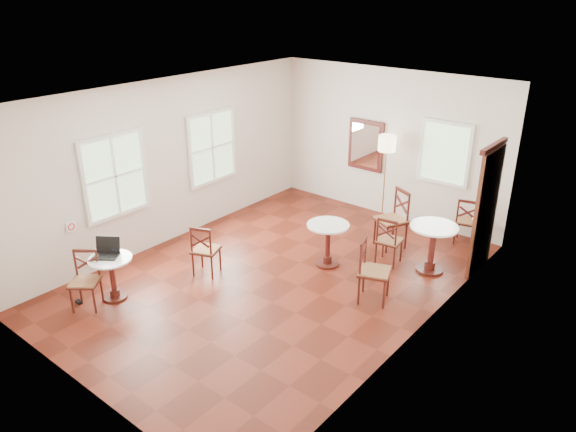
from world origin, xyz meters
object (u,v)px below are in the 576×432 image
object	(u,v)px
mouse	(110,257)
navy_mug	(114,250)
chair_back_a	(467,221)
chair_back_b	(393,219)
cafe_table_near	(112,273)
water_glass	(98,257)
cafe_table_mid	(328,240)
laptop	(107,251)
chair_mid_a	(389,241)
chair_mid_b	(373,271)
chair_near_b	(85,280)
power_adapter	(79,302)
cafe_table_back	(432,243)
floor_lamp	(387,149)
chair_near_a	(205,250)

from	to	relation	value
mouse	navy_mug	bearing A→B (deg)	144.82
chair_back_a	chair_back_b	xyz separation A→B (m)	(-1.02, -0.97, 0.08)
cafe_table_near	water_glass	bearing A→B (deg)	-119.67
cafe_table_mid	water_glass	world-z (taller)	water_glass
water_glass	laptop	bearing A→B (deg)	103.45
chair_mid_a	water_glass	world-z (taller)	chair_mid_a
laptop	chair_mid_b	bearing A→B (deg)	1.19
laptop	chair_near_b	bearing A→B (deg)	-123.29
cafe_table_mid	power_adapter	bearing A→B (deg)	-122.98
chair_back_a	power_adapter	bearing A→B (deg)	44.97
cafe_table_back	chair_mid_a	distance (m)	0.72
laptop	navy_mug	xyz separation A→B (m)	(0.02, 0.11, -0.03)
cafe_table_mid	chair_near_b	distance (m)	3.91
chair_mid_a	chair_back_b	xyz separation A→B (m)	(-0.30, 0.64, 0.10)
power_adapter	cafe_table_mid	bearing A→B (deg)	57.02
laptop	navy_mug	size ratio (longest dim) A/B	4.88
chair_mid_a	cafe_table_near	bearing A→B (deg)	45.53
navy_mug	power_adapter	size ratio (longest dim) A/B	0.87
water_glass	floor_lamp	bearing A→B (deg)	71.80
cafe_table_near	chair_mid_b	distance (m)	3.95
cafe_table_near	power_adapter	xyz separation A→B (m)	(-0.29, -0.45, -0.40)
navy_mug	mouse	bearing A→B (deg)	-55.60
chair_back_a	mouse	world-z (taller)	chair_back_a
chair_near_a	power_adapter	world-z (taller)	chair_near_a
chair_near_a	power_adapter	bearing A→B (deg)	43.73
chair_near_a	chair_back_a	world-z (taller)	chair_back_a
floor_lamp	mouse	distance (m)	5.54
chair_near_a	cafe_table_back	bearing A→B (deg)	-161.76
cafe_table_near	chair_mid_b	size ratio (longest dim) A/B	0.68
cafe_table_near	water_glass	world-z (taller)	water_glass
cafe_table_back	laptop	world-z (taller)	laptop
mouse	power_adapter	distance (m)	0.87
chair_back_b	navy_mug	bearing A→B (deg)	-93.96
chair_near_a	chair_mid_a	world-z (taller)	chair_near_a
laptop	mouse	distance (m)	0.14
floor_lamp	laptop	bearing A→B (deg)	-109.22
chair_back_b	chair_near_b	bearing A→B (deg)	-90.99
chair_back_b	chair_mid_b	bearing A→B (deg)	-42.13
chair_back_a	chair_near_b	bearing A→B (deg)	46.02
cafe_table_mid	chair_near_b	world-z (taller)	chair_near_b
cafe_table_near	chair_mid_a	world-z (taller)	chair_mid_a
cafe_table_mid	navy_mug	xyz separation A→B (m)	(-2.02, -2.80, 0.25)
mouse	navy_mug	size ratio (longest dim) A/B	0.94
chair_back_b	floor_lamp	size ratio (longest dim) A/B	0.61
chair_near_b	laptop	bearing A→B (deg)	53.82
chair_mid_b	mouse	bearing A→B (deg)	107.59
chair_back_a	cafe_table_back	bearing A→B (deg)	76.55
navy_mug	water_glass	distance (m)	0.30
chair_back_b	floor_lamp	bearing A→B (deg)	155.44
mouse	chair_mid_a	bearing A→B (deg)	73.84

